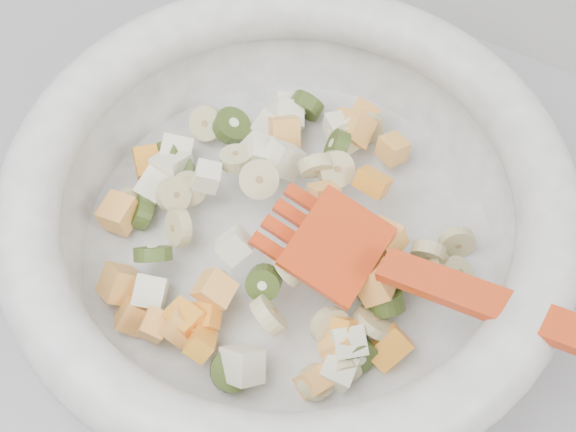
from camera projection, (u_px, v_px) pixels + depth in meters
The scene contains 1 object.
mixing_bowl at pixel (288, 209), 0.47m from camera, with size 0.45×0.36×0.12m.
Camera 1 is at (-0.03, 1.24, 1.35)m, focal length 45.00 mm.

